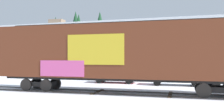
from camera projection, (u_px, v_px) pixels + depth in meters
ground_plane at (113, 93)px, 17.52m from camera, size 260.00×260.00×0.00m
track at (103, 92)px, 17.67m from camera, size 60.00×4.47×0.08m
freight_car at (120, 52)px, 17.35m from camera, size 18.08×3.78×5.03m
hillside at (174, 45)px, 76.81m from camera, size 130.67×34.79×17.19m
parked_car_red at (115, 74)px, 24.42m from camera, size 4.44×2.19×1.63m
parked_car_white at (175, 76)px, 22.26m from camera, size 4.84×2.17×1.70m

